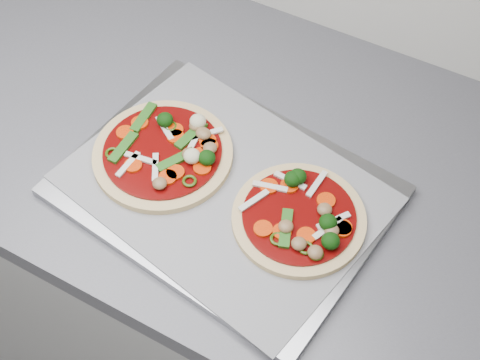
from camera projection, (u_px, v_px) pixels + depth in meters
The scene contains 6 objects.
base_cabinet at pixel (81, 213), 1.47m from camera, with size 3.60×0.60×0.86m, color beige.
countertop at pixel (29, 64), 1.11m from camera, with size 3.60×0.60×0.04m, color #5C5C63.
baking_tray at pixel (224, 191), 0.92m from camera, with size 0.43×0.31×0.01m, color gray.
parchment at pixel (224, 188), 0.91m from camera, with size 0.41×0.30×0.00m, color gray.
pizza_left at pixel (166, 152), 0.94m from camera, with size 0.23×0.23×0.03m.
pizza_right at pixel (301, 217), 0.87m from camera, with size 0.23×0.23×0.03m.
Camera 1 is at (0.70, 0.76, 1.66)m, focal length 50.00 mm.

